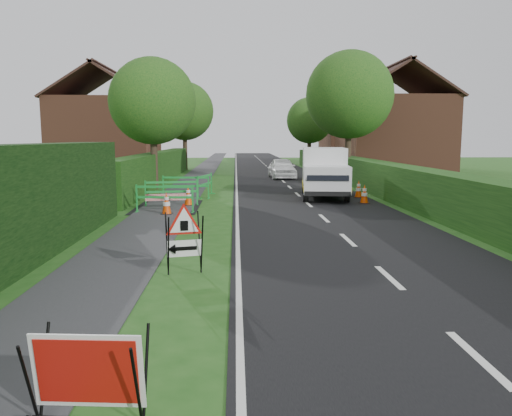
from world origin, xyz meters
name	(u,v)px	position (x,y,z in m)	size (l,w,h in m)	color
ground	(260,297)	(0.00, 0.00, 0.00)	(120.00, 120.00, 0.00)	#1F4F16
road_surface	(269,169)	(2.50, 35.00, 0.00)	(6.00, 90.00, 0.02)	black
footpath	(205,169)	(-3.00, 35.00, 0.01)	(2.00, 90.00, 0.02)	#2D2D30
hedge_west_far	(159,182)	(-5.00, 22.00, 0.00)	(1.00, 24.00, 1.80)	#14380F
hedge_east	(376,192)	(6.50, 16.00, 0.00)	(1.20, 50.00, 1.50)	#14380F
house_west	(107,134)	(-10.00, 30.00, 2.90)	(7.50, 7.40, 7.88)	brown
house_east_a	(393,134)	(11.00, 28.00, 2.90)	(7.50, 7.40, 7.88)	brown
house_east_b	(359,135)	(12.00, 42.00, 2.90)	(7.50, 7.40, 7.88)	brown
tree_nw	(153,101)	(-4.60, 18.00, 4.48)	(4.40, 4.40, 6.70)	#2D2116
tree_ne	(349,95)	(6.40, 22.00, 5.17)	(5.20, 5.20, 7.79)	#2D2116
tree_fw	(184,111)	(-4.60, 34.00, 4.83)	(4.80, 4.80, 7.24)	#2D2116
tree_fe	(310,121)	(6.40, 38.00, 4.22)	(4.20, 4.20, 6.33)	#2D2116
red_rect_sign	(88,373)	(-1.76, -3.68, 0.50)	(1.06, 0.70, 0.87)	black
triangle_sign	(182,234)	(-1.42, 1.38, 0.82)	(0.97, 0.97, 1.18)	black
works_van	(324,171)	(3.55, 13.95, 1.16)	(2.46, 5.01, 2.20)	silver
traffic_cone_0	(364,194)	(4.80, 11.78, 0.39)	(0.38, 0.38, 0.79)	black
traffic_cone_1	(359,189)	(5.05, 13.74, 0.39)	(0.38, 0.38, 0.79)	black
traffic_cone_2	(343,185)	(4.82, 15.89, 0.39)	(0.38, 0.38, 0.79)	black
traffic_cone_3	(166,203)	(-2.79, 9.17, 0.39)	(0.38, 0.38, 0.79)	black
traffic_cone_4	(188,196)	(-2.26, 11.44, 0.39)	(0.38, 0.38, 0.79)	black
ped_barrier_0	(165,195)	(-2.92, 9.62, 0.63)	(2.08, 0.51, 1.00)	#1A9335
ped_barrier_1	(171,190)	(-2.91, 11.50, 0.63)	(2.09, 0.64, 1.00)	#1A9335
ped_barrier_2	(186,184)	(-2.58, 13.81, 0.63)	(2.08, 0.54, 1.00)	#1A9335
ped_barrier_3	(205,182)	(-1.80, 14.66, 0.63)	(0.85, 2.08, 1.00)	#1A9335
redwhite_plank	(166,209)	(-3.00, 10.50, 0.00)	(1.50, 0.04, 0.25)	red
hatchback_car	(282,168)	(2.66, 24.69, 0.68)	(1.59, 3.96, 1.35)	white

